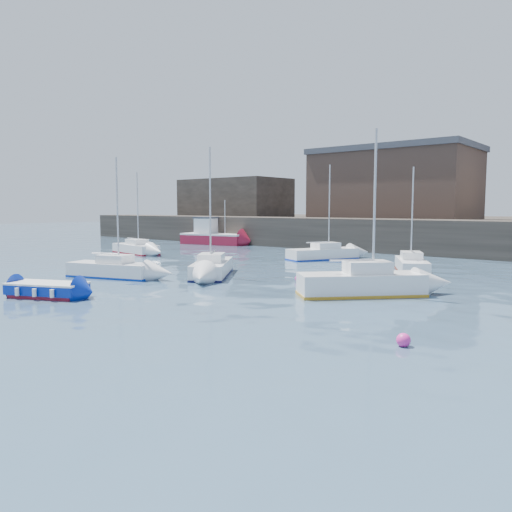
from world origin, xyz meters
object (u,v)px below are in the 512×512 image
Objects in this scene: fishing_boat at (213,236)px; sailboat_h at (323,253)px; sailboat_a at (112,269)px; sailboat_e at (136,248)px; buoy_far at (298,282)px; buoy_mid at (403,346)px; sailboat_b at (212,268)px; sailboat_f at (412,265)px; blue_dinghy at (47,289)px; sailboat_c at (362,283)px.

sailboat_h is (18.06, -6.28, -0.46)m from fishing_boat.
sailboat_a is 15.33m from sailboat_e.
buoy_mid is at bearing -42.07° from buoy_far.
sailboat_e is 18.48× the size of buoy_far.
buoy_far is at bearing -64.84° from sailboat_h.
buoy_mid is 1.09× the size of buoy_far.
sailboat_b is 12.27m from sailboat_h.
sailboat_a is 16.53× the size of buoy_mid.
buoy_mid is at bearing -68.96° from sailboat_f.
sailboat_h is at bearing 21.61° from sailboat_e.
sailboat_h is 19.19× the size of buoy_far.
buoy_mid is (32.86, -26.01, -0.94)m from fishing_boat.
blue_dinghy is 22.19m from sailboat_h.
sailboat_f reaches higher than buoy_far.
sailboat_b is (3.99, 4.22, 0.00)m from sailboat_a.
sailboat_f is (12.63, 13.24, -0.02)m from sailboat_a.
buoy_far is (-3.25, -7.83, -0.46)m from sailboat_f.
sailboat_f is at bearing 63.51° from blue_dinghy.
sailboat_e is at bearing 165.35° from sailboat_c.
buoy_mid is at bearing -54.77° from sailboat_c.
sailboat_b is (0.79, 9.90, 0.11)m from blue_dinghy.
sailboat_b is at bearing -167.54° from buoy_far.
blue_dinghy is 21.62m from sailboat_e.
fishing_boat is 12.69m from sailboat_e.
fishing_boat is at bearing 145.72° from sailboat_c.
sailboat_f is (26.51, -9.53, -0.48)m from fishing_boat.
fishing_boat is at bearing 133.94° from sailboat_b.
fishing_boat reaches higher than buoy_far.
fishing_boat is 1.12× the size of sailboat_a.
sailboat_c reaches higher than buoy_mid.
sailboat_a is 1.05× the size of sailboat_f.
blue_dinghy is 6.53m from sailboat_a.
fishing_boat is 26.66m from sailboat_a.
buoy_mid is (18.97, -3.25, -0.49)m from sailboat_a.
sailboat_e reaches higher than fishing_boat.
fishing_boat is at bearing 160.24° from sailboat_f.
sailboat_e is at bearing -158.39° from sailboat_h.
buoy_mid is (14.98, -7.47, -0.49)m from sailboat_b.
fishing_boat is 1.03× the size of sailboat_b.
sailboat_a is at bearing -165.19° from sailboat_c.
sailboat_h is (0.98, 22.17, 0.10)m from blue_dinghy.
sailboat_f is 0.90× the size of sailboat_h.
sailboat_c reaches higher than sailboat_f.
buoy_far is (23.27, -17.35, -0.94)m from fishing_boat.
sailboat_b is 16.48m from sailboat_e.
sailboat_a is 0.94× the size of sailboat_h.
buoy_mid is at bearing -38.36° from fishing_boat.
blue_dinghy is 12.70m from buoy_far.
blue_dinghy is 0.53× the size of sailboat_h.
buoy_far is (-9.59, 8.66, 0.00)m from buoy_mid.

